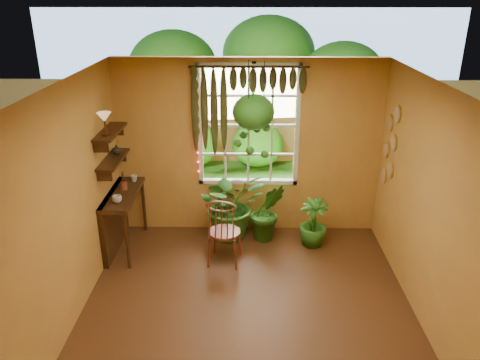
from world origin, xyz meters
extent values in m
plane|color=#4F2A16|center=(0.00, 0.00, 0.00)|extent=(4.50, 4.50, 0.00)
plane|color=silver|center=(0.00, 0.00, 2.70)|extent=(4.50, 4.50, 0.00)
plane|color=#BB8140|center=(0.00, 2.25, 1.35)|extent=(4.00, 0.00, 4.00)
plane|color=#BB8140|center=(-2.00, 0.00, 1.35)|extent=(0.00, 4.50, 4.50)
plane|color=#BB8140|center=(2.00, 0.00, 1.35)|extent=(0.00, 4.50, 4.50)
cube|color=silver|center=(0.00, 2.28, 1.70)|extent=(1.52, 0.10, 1.86)
cube|color=white|center=(0.00, 2.31, 1.70)|extent=(1.38, 0.01, 1.78)
cylinder|color=#3A210F|center=(0.00, 2.17, 2.58)|extent=(1.70, 0.04, 0.04)
cube|color=#3A210F|center=(-1.80, 1.60, 0.87)|extent=(0.40, 1.20, 0.06)
cube|color=#3A210F|center=(-1.96, 1.60, 0.45)|extent=(0.08, 1.18, 0.90)
cylinder|color=#3A210F|center=(-1.64, 1.05, 0.43)|extent=(0.05, 0.05, 0.86)
cylinder|color=#3A210F|center=(-1.64, 2.15, 0.43)|extent=(0.05, 0.05, 0.86)
cube|color=#3A210F|center=(-1.88, 1.60, 1.40)|extent=(0.25, 0.90, 0.04)
cube|color=#3A210F|center=(-1.88, 1.60, 1.80)|extent=(0.25, 0.90, 0.04)
cube|color=#29601B|center=(0.00, 7.25, -0.02)|extent=(14.00, 10.00, 0.04)
cube|color=olive|center=(0.00, 5.45, 0.90)|extent=(12.00, 0.10, 1.80)
plane|color=#94C0F8|center=(0.00, 9.05, 1.55)|extent=(12.00, 0.00, 12.00)
cylinder|color=maroon|center=(-0.33, 1.24, 0.46)|extent=(0.50, 0.50, 0.04)
torus|color=maroon|center=(-0.35, 1.05, 0.96)|extent=(0.42, 0.10, 0.42)
imported|color=#165115|center=(-0.25, 1.97, 0.56)|extent=(1.23, 1.14, 1.12)
imported|color=#165115|center=(0.30, 1.89, 0.47)|extent=(0.57, 0.49, 0.93)
imported|color=#165115|center=(0.97, 1.73, 0.37)|extent=(0.55, 0.55, 0.74)
ellipsoid|color=black|center=(0.07, 1.91, 1.91)|extent=(0.35, 0.35, 0.21)
ellipsoid|color=#165115|center=(0.07, 1.91, 2.00)|extent=(0.59, 0.59, 0.50)
imported|color=silver|center=(-1.78, 1.27, 0.95)|extent=(0.17, 0.17, 0.10)
imported|color=beige|center=(-1.72, 2.01, 0.95)|extent=(0.11, 0.11, 0.10)
cylinder|color=brown|center=(-1.80, 1.71, 0.96)|extent=(0.09, 0.09, 0.11)
imported|color=#B2AD99|center=(-1.87, 1.78, 1.48)|extent=(0.16, 0.16, 0.13)
cylinder|color=#563218|center=(-1.86, 1.36, 1.83)|extent=(0.10, 0.10, 0.03)
cylinder|color=#563218|center=(-1.86, 1.36, 1.93)|extent=(0.02, 0.02, 0.19)
cone|color=slate|center=(-1.86, 1.36, 2.06)|extent=(0.19, 0.19, 0.12)
camera|label=1|loc=(-0.02, -4.47, 3.61)|focal=35.00mm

